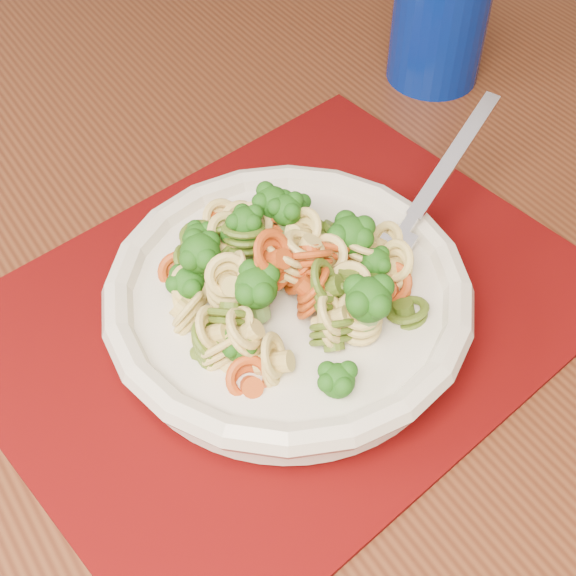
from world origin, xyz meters
TOP-DOWN VIEW (x-y plane):
  - dining_table at (0.65, 0.28)m, footprint 1.38×0.91m
  - placemat at (0.72, 0.14)m, footprint 0.43×0.35m
  - pasta_bowl at (0.71, 0.13)m, footprint 0.24×0.24m
  - pasta_broccoli_heap at (0.71, 0.13)m, footprint 0.20×0.20m
  - fork at (0.79, 0.11)m, footprint 0.18×0.08m
  - tumbler at (1.00, 0.29)m, footprint 0.08×0.08m

SIDE VIEW (x-z plane):
  - dining_table at x=0.65m, z-range 0.28..1.05m
  - placemat at x=0.72m, z-range 0.78..0.78m
  - pasta_bowl at x=0.71m, z-range 0.78..0.83m
  - fork at x=0.79m, z-range 0.79..0.86m
  - pasta_broccoli_heap at x=0.71m, z-range 0.79..0.86m
  - tumbler at x=1.00m, z-range 0.78..0.88m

